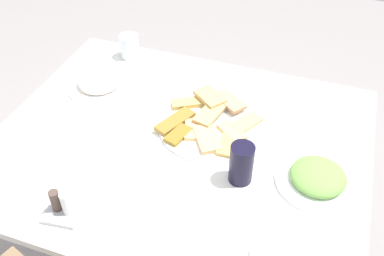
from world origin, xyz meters
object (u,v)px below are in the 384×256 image
at_px(salad_plate_greens, 318,178).
at_px(soda_can, 241,164).
at_px(condiment_caddy, 62,207).
at_px(dining_table, 180,160).
at_px(drinking_glass, 129,46).
at_px(salad_plate_rice, 100,82).
at_px(fork, 285,255).
at_px(pide_platter, 210,123).

height_order(salad_plate_greens, soda_can, soda_can).
relative_size(soda_can, condiment_caddy, 1.22).
xyz_separation_m(dining_table, drinking_glass, (0.35, -0.39, 0.13)).
height_order(salad_plate_rice, soda_can, soda_can).
height_order(soda_can, drinking_glass, soda_can).
relative_size(drinking_glass, condiment_caddy, 0.88).
relative_size(salad_plate_rice, condiment_caddy, 2.32).
bearing_deg(drinking_glass, dining_table, 131.81).
xyz_separation_m(fork, condiment_caddy, (0.56, 0.06, 0.02)).
height_order(fork, condiment_caddy, condiment_caddy).
bearing_deg(salad_plate_rice, condiment_caddy, 108.61).
bearing_deg(salad_plate_rice, pide_platter, 170.20).
bearing_deg(drinking_glass, soda_can, 139.69).
height_order(salad_plate_rice, fork, salad_plate_rice).
xyz_separation_m(salad_plate_rice, condiment_caddy, (-0.18, 0.52, 0.00)).
bearing_deg(salad_plate_greens, pide_platter, -19.95).
xyz_separation_m(salad_plate_rice, soda_can, (-0.57, 0.26, 0.04)).
distance_m(pide_platter, salad_plate_rice, 0.43).
height_order(dining_table, pide_platter, pide_platter).
distance_m(dining_table, condiment_caddy, 0.41).
bearing_deg(salad_plate_greens, drinking_glass, -28.63).
bearing_deg(pide_platter, dining_table, 55.78).
bearing_deg(salad_plate_greens, condiment_caddy, 28.19).
distance_m(pide_platter, condiment_caddy, 0.51).
bearing_deg(drinking_glass, pide_platter, 144.98).
relative_size(pide_platter, salad_plate_rice, 1.42).
bearing_deg(dining_table, fork, 142.32).
height_order(dining_table, condiment_caddy, condiment_caddy).
bearing_deg(soda_can, salad_plate_rice, -24.30).
bearing_deg(soda_can, drinking_glass, -40.31).
height_order(pide_platter, drinking_glass, drinking_glass).
bearing_deg(condiment_caddy, pide_platter, -119.20).
distance_m(salad_plate_greens, condiment_caddy, 0.68).
relative_size(dining_table, soda_can, 9.20).
bearing_deg(salad_plate_rice, drinking_glass, -93.78).
height_order(salad_plate_rice, condiment_caddy, condiment_caddy).
xyz_separation_m(salad_plate_rice, drinking_glass, (-0.01, -0.22, 0.02)).
bearing_deg(dining_table, soda_can, 157.70).
relative_size(pide_platter, drinking_glass, 3.73).
distance_m(dining_table, salad_plate_greens, 0.43).
xyz_separation_m(dining_table, condiment_caddy, (0.18, 0.35, 0.11)).
distance_m(salad_plate_greens, soda_can, 0.22).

